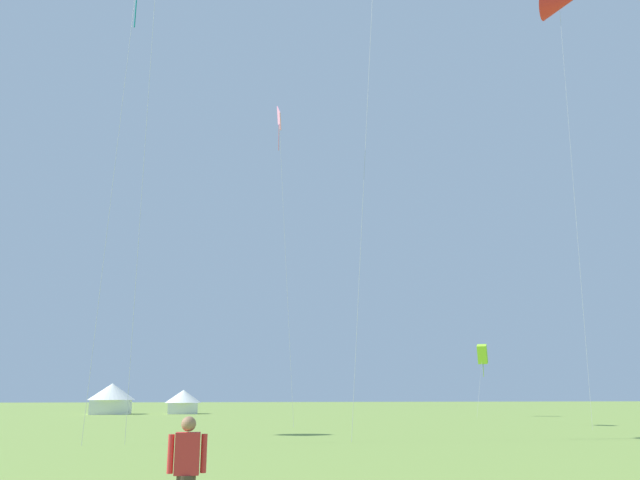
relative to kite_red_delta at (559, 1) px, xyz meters
name	(u,v)px	position (x,y,z in m)	size (l,w,h in m)	color
kite_red_delta	(559,1)	(0.00, 0.00, 0.00)	(3.83, 3.82, 32.04)	red
kite_pink_diamond	(279,125)	(-19.87, 6.79, -8.73)	(1.35, 2.15, 23.33)	pink
kite_lime_box	(482,354)	(3.49, 23.69, -24.39)	(2.23, 1.89, 7.13)	#99DB2D
person_spectator	(186,479)	(-25.51, -27.03, -29.65)	(0.57, 0.28, 1.73)	#473828
festival_tent_right	(112,397)	(-34.06, 38.74, -28.64)	(5.16, 5.16, 3.35)	white
festival_tent_left	(183,400)	(-26.23, 38.74, -29.03)	(4.08, 4.08, 2.65)	white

